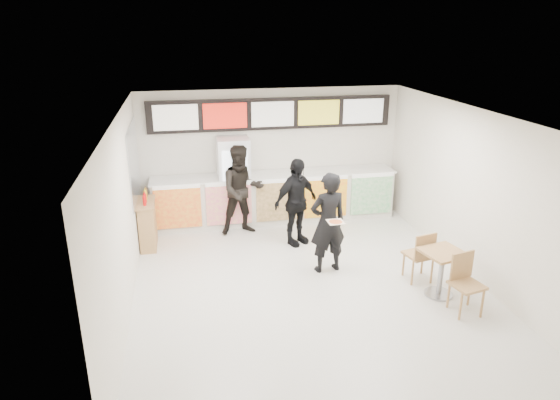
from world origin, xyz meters
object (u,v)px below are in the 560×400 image
object	(u,v)px
customer_main	(328,223)
customer_left	(242,190)
drinks_fridge	(234,182)
condiment_ledge	(148,224)
customer_mid	(296,202)
cafe_table	(442,265)
service_counter	(275,198)

from	to	relation	value
customer_main	customer_left	world-z (taller)	customer_left
drinks_fridge	customer_main	size ratio (longest dim) A/B	1.05
drinks_fridge	condiment_ledge	bearing A→B (deg)	-155.20
customer_left	customer_main	bearing A→B (deg)	-63.89
customer_mid	condiment_ledge	world-z (taller)	customer_mid
customer_left	cafe_table	bearing A→B (deg)	-54.77
customer_left	condiment_ledge	distance (m)	2.08
cafe_table	condiment_ledge	world-z (taller)	condiment_ledge
drinks_fridge	customer_left	world-z (taller)	drinks_fridge
service_counter	cafe_table	size ratio (longest dim) A/B	3.26
customer_main	customer_left	distance (m)	2.44
customer_left	condiment_ledge	world-z (taller)	customer_left
customer_main	customer_mid	size ratio (longest dim) A/B	1.04
drinks_fridge	condiment_ledge	distance (m)	2.14
customer_mid	cafe_table	distance (m)	3.20
service_counter	customer_left	bearing A→B (deg)	-146.70
cafe_table	condiment_ledge	xyz separation A→B (m)	(-4.92, 2.99, -0.07)
customer_main	condiment_ledge	bearing A→B (deg)	-36.73
customer_left	customer_mid	bearing A→B (deg)	-43.74
customer_left	cafe_table	xyz separation A→B (m)	(2.93, -3.31, -0.42)
customer_mid	condiment_ledge	bearing A→B (deg)	143.22
drinks_fridge	customer_main	xyz separation A→B (m)	(1.42, -2.62, -0.05)
customer_main	drinks_fridge	bearing A→B (deg)	-70.44
drinks_fridge	customer_main	distance (m)	2.98
customer_main	cafe_table	distance (m)	2.08
service_counter	drinks_fridge	bearing A→B (deg)	179.01
drinks_fridge	customer_main	bearing A→B (deg)	-61.59
drinks_fridge	customer_mid	bearing A→B (deg)	-49.98
drinks_fridge	cafe_table	world-z (taller)	drinks_fridge
service_counter	customer_left	distance (m)	1.07
customer_left	customer_mid	distance (m)	1.27
customer_mid	cafe_table	bearing A→B (deg)	-80.93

